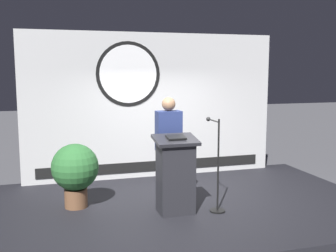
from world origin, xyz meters
name	(u,v)px	position (x,y,z in m)	size (l,w,h in m)	color
ground_plane	(181,221)	(0.00, 0.00, 0.00)	(40.00, 40.00, 0.00)	#4C4C51
stage_platform	(181,213)	(0.00, 0.00, 0.15)	(6.40, 4.00, 0.30)	black
banner_display	(152,106)	(-0.02, 1.85, 1.75)	(5.13, 0.12, 2.89)	silver
podium	(175,175)	(-0.21, -0.35, 0.89)	(0.64, 0.50, 1.20)	#26262B
speaker_person	(169,149)	(-0.18, 0.13, 1.19)	(0.40, 0.26, 1.73)	black
microphone_stand	(216,178)	(0.42, -0.44, 0.81)	(0.24, 0.58, 1.44)	black
potted_plant	(75,170)	(-1.65, 0.33, 0.91)	(0.74, 0.74, 1.02)	brown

